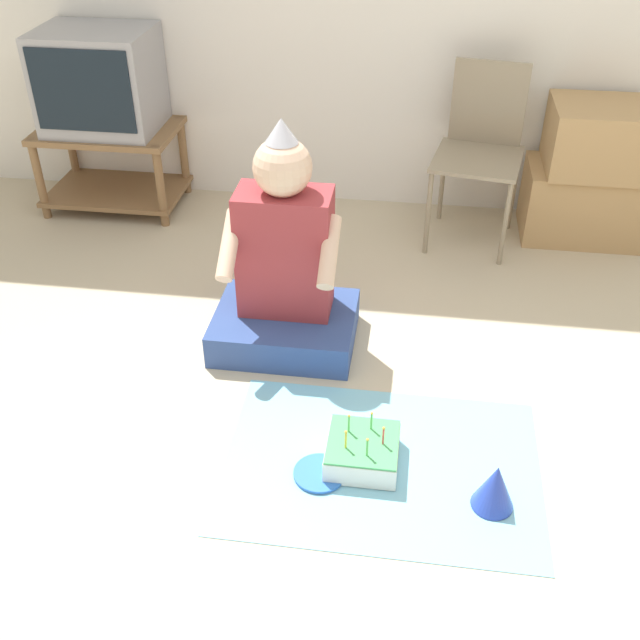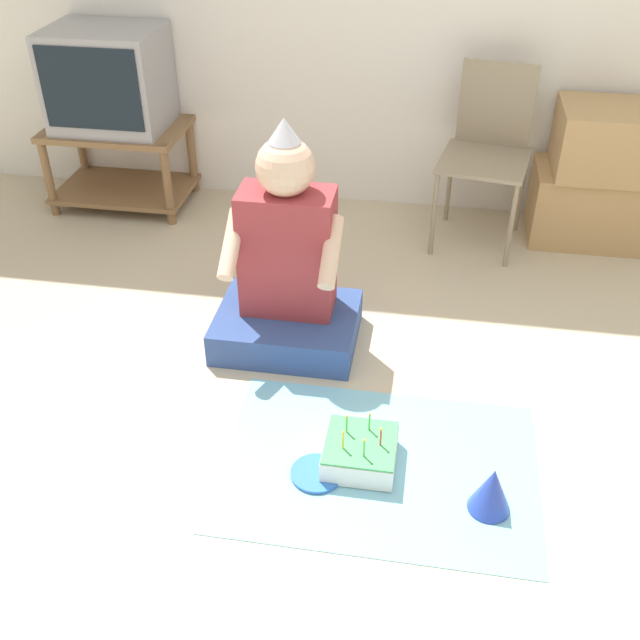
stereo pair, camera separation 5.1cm
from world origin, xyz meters
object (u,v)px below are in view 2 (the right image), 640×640
at_px(person_seated, 287,272).
at_px(paper_plate, 317,473).
at_px(cardboard_box_stack, 596,178).
at_px(party_hat_blue, 492,489).
at_px(birthday_cake, 360,452).
at_px(folding_chair, 488,144).
at_px(tv, 108,79).

xyz_separation_m(person_seated, paper_plate, (0.24, -0.75, -0.31)).
bearing_deg(paper_plate, cardboard_box_stack, 59.81).
height_order(person_seated, paper_plate, person_seated).
relative_size(cardboard_box_stack, paper_plate, 3.87).
relative_size(party_hat_blue, paper_plate, 0.95).
height_order(person_seated, birthday_cake, person_seated).
distance_m(folding_chair, cardboard_box_stack, 0.57).
xyz_separation_m(party_hat_blue, paper_plate, (-0.56, 0.05, -0.08)).
relative_size(birthday_cake, paper_plate, 1.37).
distance_m(tv, birthday_cake, 2.42).
distance_m(folding_chair, party_hat_blue, 1.88).
height_order(tv, cardboard_box_stack, tv).
xyz_separation_m(folding_chair, cardboard_box_stack, (0.54, 0.06, -0.16)).
bearing_deg(person_seated, tv, 135.76).
bearing_deg(cardboard_box_stack, folding_chair, -173.62).
bearing_deg(birthday_cake, person_seated, 119.58).
xyz_separation_m(folding_chair, person_seated, (-0.78, -1.04, -0.17)).
bearing_deg(tv, cardboard_box_stack, -0.15).
relative_size(person_seated, party_hat_blue, 5.63).
xyz_separation_m(tv, birthday_cake, (1.52, -1.78, -0.63)).
height_order(cardboard_box_stack, person_seated, person_seated).
bearing_deg(cardboard_box_stack, birthday_cake, -118.01).
distance_m(tv, person_seated, 1.63).
relative_size(folding_chair, birthday_cake, 3.52).
xyz_separation_m(cardboard_box_stack, person_seated, (-1.32, -1.10, -0.01)).
bearing_deg(folding_chair, birthday_cake, -103.14).
bearing_deg(paper_plate, folding_chair, 73.39).
relative_size(tv, birthday_cake, 2.33).
distance_m(person_seated, paper_plate, 0.84).
height_order(folding_chair, party_hat_blue, folding_chair).
bearing_deg(cardboard_box_stack, party_hat_blue, -105.15).
height_order(party_hat_blue, paper_plate, party_hat_blue).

